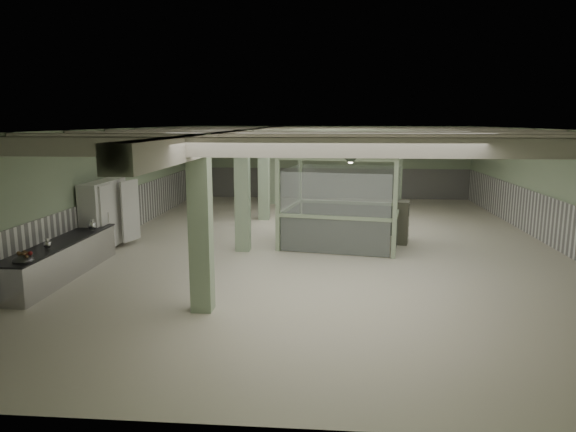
# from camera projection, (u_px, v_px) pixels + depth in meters

# --- Properties ---
(floor) EXTENTS (20.00, 20.00, 0.00)m
(floor) POSITION_uv_depth(u_px,v_px,m) (326.00, 244.00, 16.28)
(floor) COLOR beige
(floor) RESTS_ON ground
(ceiling) EXTENTS (14.00, 20.00, 0.02)m
(ceiling) POSITION_uv_depth(u_px,v_px,m) (328.00, 129.00, 15.62)
(ceiling) COLOR beige
(ceiling) RESTS_ON wall_back
(wall_back) EXTENTS (14.00, 0.02, 3.60)m
(wall_back) POSITION_uv_depth(u_px,v_px,m) (328.00, 162.00, 25.75)
(wall_back) COLOR #95AA88
(wall_back) RESTS_ON floor
(wall_front) EXTENTS (14.00, 0.02, 3.60)m
(wall_front) POSITION_uv_depth(u_px,v_px,m) (323.00, 294.00, 6.15)
(wall_front) COLOR #95AA88
(wall_front) RESTS_ON floor
(wall_left) EXTENTS (0.02, 20.00, 3.60)m
(wall_left) POSITION_uv_depth(u_px,v_px,m) (110.00, 186.00, 16.51)
(wall_left) COLOR #95AA88
(wall_left) RESTS_ON floor
(wall_right) EXTENTS (0.02, 20.00, 3.60)m
(wall_right) POSITION_uv_depth(u_px,v_px,m) (561.00, 190.00, 15.40)
(wall_right) COLOR #95AA88
(wall_right) RESTS_ON floor
(wainscot_left) EXTENTS (0.05, 19.90, 1.50)m
(wainscot_left) POSITION_uv_depth(u_px,v_px,m) (112.00, 218.00, 16.70)
(wainscot_left) COLOR silver
(wainscot_left) RESTS_ON floor
(wainscot_right) EXTENTS (0.05, 19.90, 1.50)m
(wainscot_right) POSITION_uv_depth(u_px,v_px,m) (556.00, 224.00, 15.59)
(wainscot_right) COLOR silver
(wainscot_right) RESTS_ON floor
(wainscot_back) EXTENTS (13.90, 0.05, 1.50)m
(wainscot_back) POSITION_uv_depth(u_px,v_px,m) (328.00, 183.00, 25.92)
(wainscot_back) COLOR silver
(wainscot_back) RESTS_ON floor
(girder) EXTENTS (0.45, 19.90, 0.40)m
(girder) POSITION_uv_depth(u_px,v_px,m) (247.00, 136.00, 15.86)
(girder) COLOR beige
(girder) RESTS_ON ceiling
(beam_a) EXTENTS (13.90, 0.35, 0.32)m
(beam_a) POSITION_uv_depth(u_px,v_px,m) (326.00, 148.00, 8.31)
(beam_a) COLOR beige
(beam_a) RESTS_ON ceiling
(beam_b) EXTENTS (13.90, 0.35, 0.32)m
(beam_b) POSITION_uv_depth(u_px,v_px,m) (327.00, 142.00, 10.76)
(beam_b) COLOR beige
(beam_b) RESTS_ON ceiling
(beam_c) EXTENTS (13.90, 0.35, 0.32)m
(beam_c) POSITION_uv_depth(u_px,v_px,m) (328.00, 138.00, 13.21)
(beam_c) COLOR beige
(beam_c) RESTS_ON ceiling
(beam_d) EXTENTS (13.90, 0.35, 0.32)m
(beam_d) POSITION_uv_depth(u_px,v_px,m) (328.00, 135.00, 15.66)
(beam_d) COLOR beige
(beam_d) RESTS_ON ceiling
(beam_e) EXTENTS (13.90, 0.35, 0.32)m
(beam_e) POSITION_uv_depth(u_px,v_px,m) (328.00, 133.00, 18.11)
(beam_e) COLOR beige
(beam_e) RESTS_ON ceiling
(beam_f) EXTENTS (13.90, 0.35, 0.32)m
(beam_f) POSITION_uv_depth(u_px,v_px,m) (329.00, 132.00, 20.56)
(beam_f) COLOR beige
(beam_f) RESTS_ON ceiling
(beam_g) EXTENTS (13.90, 0.35, 0.32)m
(beam_g) POSITION_uv_depth(u_px,v_px,m) (329.00, 131.00, 23.01)
(beam_g) COLOR beige
(beam_g) RESTS_ON ceiling
(column_a) EXTENTS (0.42, 0.42, 3.60)m
(column_a) POSITION_uv_depth(u_px,v_px,m) (201.00, 225.00, 10.27)
(column_a) COLOR #9BB390
(column_a) RESTS_ON floor
(column_b) EXTENTS (0.42, 0.42, 3.60)m
(column_b) POSITION_uv_depth(u_px,v_px,m) (242.00, 191.00, 15.17)
(column_b) COLOR #9BB390
(column_b) RESTS_ON floor
(column_c) EXTENTS (0.42, 0.42, 3.60)m
(column_c) POSITION_uv_depth(u_px,v_px,m) (264.00, 174.00, 20.07)
(column_c) COLOR #9BB390
(column_c) RESTS_ON floor
(column_d) EXTENTS (0.42, 0.42, 3.60)m
(column_d) POSITION_uv_depth(u_px,v_px,m) (275.00, 165.00, 23.99)
(column_d) COLOR #9BB390
(column_d) RESTS_ON floor
(pendant_front) EXTENTS (0.44, 0.44, 0.22)m
(pendant_front) POSITION_uv_depth(u_px,v_px,m) (351.00, 159.00, 10.78)
(pendant_front) COLOR #2A382B
(pendant_front) RESTS_ON ceiling
(pendant_mid) EXTENTS (0.44, 0.44, 0.22)m
(pendant_mid) POSITION_uv_depth(u_px,v_px,m) (344.00, 147.00, 16.18)
(pendant_mid) COLOR #2A382B
(pendant_mid) RESTS_ON ceiling
(pendant_back) EXTENTS (0.44, 0.44, 0.22)m
(pendant_back) POSITION_uv_depth(u_px,v_px,m) (341.00, 141.00, 21.08)
(pendant_back) COLOR #2A382B
(pendant_back) RESTS_ON ceiling
(prep_counter) EXTENTS (0.80, 4.57, 0.91)m
(prep_counter) POSITION_uv_depth(u_px,v_px,m) (62.00, 259.00, 12.76)
(prep_counter) COLOR #B9B9BE
(prep_counter) RESTS_ON floor
(pitcher_near) EXTENTS (0.17, 0.20, 0.24)m
(pitcher_near) POSITION_uv_depth(u_px,v_px,m) (47.00, 244.00, 11.98)
(pitcher_near) COLOR #B9B9BE
(pitcher_near) RESTS_ON prep_counter
(pitcher_far) EXTENTS (0.28, 0.30, 0.31)m
(pitcher_far) POSITION_uv_depth(u_px,v_px,m) (92.00, 225.00, 13.98)
(pitcher_far) COLOR #B9B9BE
(pitcher_far) RESTS_ON prep_counter
(veg_colander) EXTENTS (0.59, 0.59, 0.20)m
(veg_colander) POSITION_uv_depth(u_px,v_px,m) (23.00, 257.00, 10.85)
(veg_colander) COLOR #3B3B40
(veg_colander) RESTS_ON prep_counter
(orange_bowl) EXTENTS (0.26, 0.26, 0.08)m
(orange_bowl) POSITION_uv_depth(u_px,v_px,m) (99.00, 225.00, 14.56)
(orange_bowl) COLOR #B2B2B7
(orange_bowl) RESTS_ON prep_counter
(walkin_cooler) EXTENTS (0.83, 2.18, 2.00)m
(walkin_cooler) POSITION_uv_depth(u_px,v_px,m) (105.00, 217.00, 15.36)
(walkin_cooler) COLOR silver
(walkin_cooler) RESTS_ON floor
(guard_booth) EXTENTS (4.14, 3.67, 2.96)m
(guard_booth) POSITION_uv_depth(u_px,v_px,m) (342.00, 183.00, 15.99)
(guard_booth) COLOR #9FB590
(guard_booth) RESTS_ON floor
(filing_cabinet) EXTENTS (0.56, 0.71, 1.36)m
(filing_cabinet) POSITION_uv_depth(u_px,v_px,m) (401.00, 222.00, 16.25)
(filing_cabinet) COLOR #565648
(filing_cabinet) RESTS_ON floor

